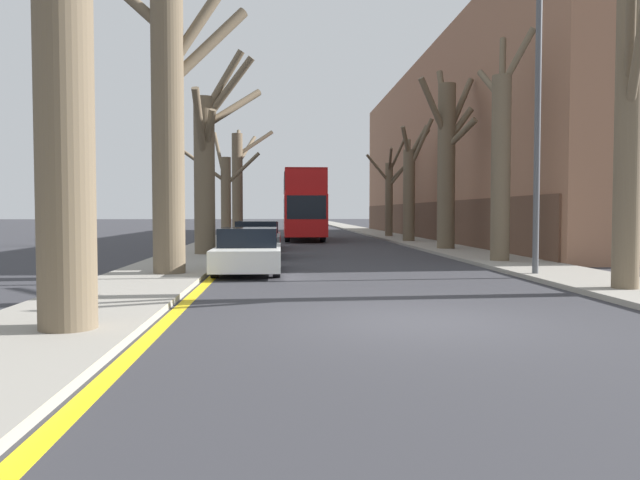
{
  "coord_description": "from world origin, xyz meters",
  "views": [
    {
      "loc": [
        -2.17,
        -9.79,
        1.74
      ],
      "look_at": [
        -0.0,
        24.69,
        0.2
      ],
      "focal_mm": 35.0,
      "sensor_mm": 36.0,
      "label": 1
    }
  ],
  "objects_px": {
    "street_tree_left_0": "(68,57)",
    "street_tree_right_1": "(501,158)",
    "street_tree_right_3": "(410,186)",
    "street_tree_right_2": "(447,158)",
    "street_tree_right_4": "(390,192)",
    "parked_car_1": "(257,240)",
    "street_tree_left_1": "(169,125)",
    "lamp_post": "(534,103)",
    "street_tree_right_0": "(628,102)",
    "parked_car_0": "(248,251)",
    "street_tree_left_3": "(224,194)",
    "double_decker_bus": "(303,202)",
    "street_tree_left_2": "(208,162)",
    "street_tree_left_4": "(239,181)",
    "parked_car_2": "(261,236)"
  },
  "relations": [
    {
      "from": "lamp_post",
      "to": "street_tree_left_2",
      "type": "bearing_deg",
      "value": 138.24
    },
    {
      "from": "street_tree_right_4",
      "to": "parked_car_0",
      "type": "bearing_deg",
      "value": -109.13
    },
    {
      "from": "street_tree_left_1",
      "to": "street_tree_right_3",
      "type": "relative_size",
      "value": 1.2
    },
    {
      "from": "street_tree_left_1",
      "to": "street_tree_left_3",
      "type": "bearing_deg",
      "value": 90.18
    },
    {
      "from": "double_decker_bus",
      "to": "street_tree_right_0",
      "type": "bearing_deg",
      "value": -77.59
    },
    {
      "from": "street_tree_right_0",
      "to": "parked_car_1",
      "type": "relative_size",
      "value": 2.3
    },
    {
      "from": "street_tree_left_0",
      "to": "street_tree_right_1",
      "type": "xyz_separation_m",
      "value": [
        10.31,
        11.64,
        -0.31
      ]
    },
    {
      "from": "street_tree_left_2",
      "to": "parked_car_0",
      "type": "height_order",
      "value": "street_tree_left_2"
    },
    {
      "from": "street_tree_right_2",
      "to": "lamp_post",
      "type": "height_order",
      "value": "street_tree_right_2"
    },
    {
      "from": "double_decker_bus",
      "to": "parked_car_2",
      "type": "bearing_deg",
      "value": -103.57
    },
    {
      "from": "street_tree_left_1",
      "to": "double_decker_bus",
      "type": "xyz_separation_m",
      "value": [
        4.36,
        22.66,
        -1.66
      ]
    },
    {
      "from": "street_tree_right_2",
      "to": "street_tree_right_3",
      "type": "xyz_separation_m",
      "value": [
        -0.12,
        7.36,
        -0.92
      ]
    },
    {
      "from": "street_tree_right_2",
      "to": "street_tree_left_0",
      "type": "bearing_deg",
      "value": -119.04
    },
    {
      "from": "street_tree_left_1",
      "to": "lamp_post",
      "type": "height_order",
      "value": "street_tree_left_1"
    },
    {
      "from": "street_tree_right_1",
      "to": "parked_car_1",
      "type": "bearing_deg",
      "value": 156.68
    },
    {
      "from": "street_tree_left_3",
      "to": "street_tree_right_4",
      "type": "relative_size",
      "value": 0.92
    },
    {
      "from": "street_tree_right_1",
      "to": "double_decker_bus",
      "type": "xyz_separation_m",
      "value": [
        -5.95,
        18.94,
        -1.17
      ]
    },
    {
      "from": "street_tree_right_4",
      "to": "parked_car_1",
      "type": "distance_m",
      "value": 20.08
    },
    {
      "from": "street_tree_left_0",
      "to": "parked_car_0",
      "type": "xyz_separation_m",
      "value": [
        2.0,
        9.07,
        -3.26
      ]
    },
    {
      "from": "street_tree_right_0",
      "to": "parked_car_0",
      "type": "distance_m",
      "value": 10.32
    },
    {
      "from": "street_tree_left_1",
      "to": "street_tree_right_4",
      "type": "xyz_separation_m",
      "value": [
        10.41,
        25.37,
        -0.92
      ]
    },
    {
      "from": "parked_car_1",
      "to": "street_tree_right_2",
      "type": "bearing_deg",
      "value": 22.41
    },
    {
      "from": "street_tree_left_0",
      "to": "street_tree_right_0",
      "type": "relative_size",
      "value": 0.93
    },
    {
      "from": "street_tree_right_2",
      "to": "parked_car_1",
      "type": "distance_m",
      "value": 9.7
    },
    {
      "from": "street_tree_left_2",
      "to": "street_tree_left_4",
      "type": "relative_size",
      "value": 1.08
    },
    {
      "from": "street_tree_right_3",
      "to": "street_tree_right_1",
      "type": "bearing_deg",
      "value": -89.76
    },
    {
      "from": "street_tree_left_1",
      "to": "street_tree_right_0",
      "type": "relative_size",
      "value": 0.93
    },
    {
      "from": "street_tree_right_1",
      "to": "parked_car_2",
      "type": "height_order",
      "value": "street_tree_right_1"
    },
    {
      "from": "parked_car_2",
      "to": "parked_car_1",
      "type": "bearing_deg",
      "value": -90.0
    },
    {
      "from": "parked_car_0",
      "to": "street_tree_left_1",
      "type": "bearing_deg",
      "value": -150.16
    },
    {
      "from": "street_tree_left_2",
      "to": "parked_car_1",
      "type": "xyz_separation_m",
      "value": [
        1.91,
        -0.43,
        -3.02
      ]
    },
    {
      "from": "street_tree_left_3",
      "to": "parked_car_1",
      "type": "xyz_separation_m",
      "value": [
        2.06,
        -9.28,
        -2.06
      ]
    },
    {
      "from": "street_tree_right_3",
      "to": "street_tree_right_4",
      "type": "distance_m",
      "value": 7.26
    },
    {
      "from": "parked_car_0",
      "to": "parked_car_1",
      "type": "relative_size",
      "value": 1.13
    },
    {
      "from": "street_tree_left_0",
      "to": "street_tree_right_3",
      "type": "xyz_separation_m",
      "value": [
        10.25,
        26.03,
        -0.64
      ]
    },
    {
      "from": "street_tree_right_4",
      "to": "double_decker_bus",
      "type": "relative_size",
      "value": 0.66
    },
    {
      "from": "lamp_post",
      "to": "street_tree_right_3",
      "type": "bearing_deg",
      "value": 87.97
    },
    {
      "from": "street_tree_left_1",
      "to": "parked_car_0",
      "type": "xyz_separation_m",
      "value": [
        2.01,
        1.15,
        -3.45
      ]
    },
    {
      "from": "street_tree_left_0",
      "to": "street_tree_left_4",
      "type": "xyz_separation_m",
      "value": [
        0.18,
        32.36,
        -0.06
      ]
    },
    {
      "from": "parked_car_1",
      "to": "lamp_post",
      "type": "bearing_deg",
      "value": -46.69
    },
    {
      "from": "parked_car_0",
      "to": "lamp_post",
      "type": "distance_m",
      "value": 8.77
    },
    {
      "from": "street_tree_right_0",
      "to": "parked_car_0",
      "type": "xyz_separation_m",
      "value": [
        -8.23,
        5.2,
        -3.44
      ]
    },
    {
      "from": "double_decker_bus",
      "to": "lamp_post",
      "type": "xyz_separation_m",
      "value": [
        5.23,
        -23.4,
        2.2
      ]
    },
    {
      "from": "double_decker_bus",
      "to": "street_tree_right_3",
      "type": "bearing_deg",
      "value": -37.64
    },
    {
      "from": "street_tree_left_3",
      "to": "double_decker_bus",
      "type": "height_order",
      "value": "street_tree_left_3"
    },
    {
      "from": "street_tree_left_2",
      "to": "parked_car_1",
      "type": "distance_m",
      "value": 3.6
    },
    {
      "from": "street_tree_left_3",
      "to": "street_tree_right_1",
      "type": "distance_m",
      "value": 16.54
    },
    {
      "from": "street_tree_left_3",
      "to": "street_tree_left_4",
      "type": "distance_m",
      "value": 7.94
    },
    {
      "from": "street_tree_right_2",
      "to": "double_decker_bus",
      "type": "bearing_deg",
      "value": 116.77
    },
    {
      "from": "street_tree_right_3",
      "to": "street_tree_right_4",
      "type": "bearing_deg",
      "value": 88.78
    }
  ]
}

